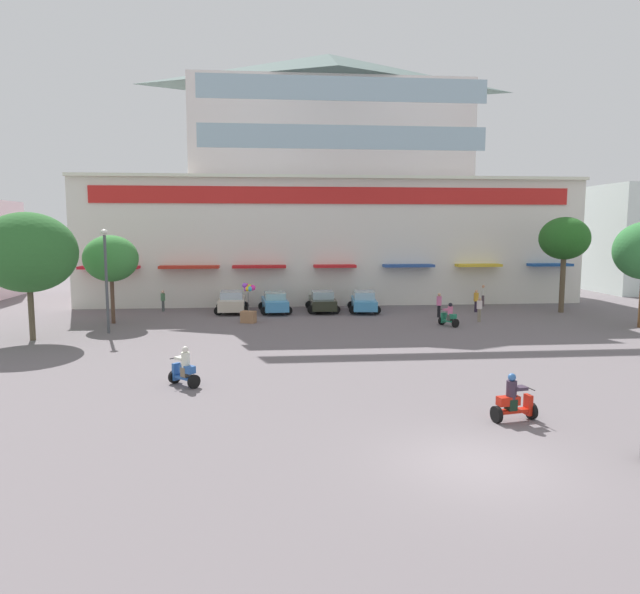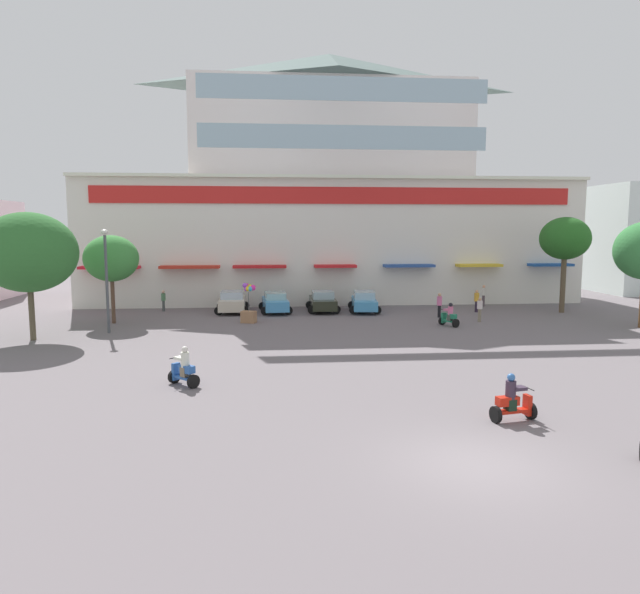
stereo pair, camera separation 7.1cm
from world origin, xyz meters
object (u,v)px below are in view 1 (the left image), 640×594
(pedestrian_0, at_px, (439,303))
(pedestrian_4, at_px, (476,300))
(scooter_rider_3, at_px, (514,402))
(pedestrian_2, at_px, (483,294))
(plaza_tree_0, at_px, (111,259))
(balloon_vendor_cart, at_px, (249,306))
(plaza_tree_2, at_px, (28,253))
(parked_car_1, at_px, (275,302))
(parked_car_2, at_px, (322,301))
(parked_car_0, at_px, (232,302))
(pedestrian_3, at_px, (163,299))
(plaza_tree_3, at_px, (565,239))
(pedestrian_1, at_px, (479,308))
(streetlamp_near, at_px, (106,272))
(scooter_rider_4, at_px, (449,317))
(parked_car_3, at_px, (364,302))
(scooter_rider_2, at_px, (184,370))

(pedestrian_0, height_order, pedestrian_4, pedestrian_0)
(scooter_rider_3, relative_size, pedestrian_2, 0.92)
(plaza_tree_0, bearing_deg, pedestrian_4, 6.12)
(plaza_tree_0, relative_size, balloon_vendor_cart, 2.18)
(scooter_rider_3, bearing_deg, pedestrian_4, 72.25)
(plaza_tree_2, distance_m, parked_car_1, 16.43)
(plaza_tree_2, bearing_deg, parked_car_2, 29.22)
(parked_car_0, height_order, pedestrian_3, pedestrian_3)
(parked_car_2, height_order, pedestrian_0, pedestrian_0)
(parked_car_0, distance_m, pedestrian_4, 17.52)
(plaza_tree_3, distance_m, pedestrian_0, 10.46)
(plaza_tree_3, bearing_deg, pedestrian_2, 140.99)
(parked_car_0, bearing_deg, pedestrian_1, -19.45)
(pedestrian_2, bearing_deg, pedestrian_1, -112.83)
(plaza_tree_2, height_order, plaza_tree_3, plaza_tree_2)
(parked_car_1, bearing_deg, streetlamp_near, -143.12)
(pedestrian_2, bearing_deg, scooter_rider_4, -122.56)
(parked_car_0, bearing_deg, balloon_vendor_cart, -74.13)
(parked_car_3, relative_size, pedestrian_1, 2.67)
(streetlamp_near, bearing_deg, parked_car_3, 23.53)
(plaza_tree_0, xyz_separation_m, pedestrian_1, (23.30, -1.56, -3.20))
(parked_car_0, xyz_separation_m, parked_car_1, (3.06, -0.33, -0.03))
(scooter_rider_2, xyz_separation_m, balloon_vendor_cart, (1.99, 14.57, 0.48))
(pedestrian_0, xyz_separation_m, pedestrian_3, (-19.07, 4.61, -0.07))
(plaza_tree_3, bearing_deg, parked_car_3, 173.54)
(pedestrian_2, distance_m, pedestrian_3, 24.09)
(plaza_tree_0, height_order, parked_car_1, plaza_tree_0)
(scooter_rider_3, distance_m, pedestrian_0, 21.00)
(scooter_rider_3, bearing_deg, pedestrian_3, 120.99)
(plaza_tree_3, xyz_separation_m, scooter_rider_2, (-24.15, -17.09, -4.60))
(plaza_tree_2, relative_size, pedestrian_1, 4.34)
(plaza_tree_3, height_order, pedestrian_2, plaza_tree_3)
(pedestrian_4, bearing_deg, parked_car_0, 175.13)
(pedestrian_1, xyz_separation_m, balloon_vendor_cart, (-14.77, 0.99, 0.21))
(pedestrian_4, bearing_deg, parked_car_1, 175.41)
(plaza_tree_3, xyz_separation_m, parked_car_2, (-17.00, 2.07, -4.48))
(streetlamp_near, relative_size, balloon_vendor_cart, 2.32)
(scooter_rider_2, xyz_separation_m, scooter_rider_4, (14.30, 12.14, -0.03))
(parked_car_0, height_order, scooter_rider_3, scooter_rider_3)
(scooter_rider_2, relative_size, pedestrian_0, 0.94)
(parked_car_0, xyz_separation_m, scooter_rider_3, (10.16, -24.28, -0.15))
(pedestrian_3, bearing_deg, pedestrian_2, 1.04)
(pedestrian_1, bearing_deg, scooter_rider_4, -149.72)
(plaza_tree_0, relative_size, pedestrian_0, 3.36)
(plaza_tree_3, relative_size, parked_car_2, 1.64)
(streetlamp_near, bearing_deg, parked_car_1, 36.88)
(plaza_tree_0, distance_m, plaza_tree_2, 6.01)
(plaza_tree_3, distance_m, scooter_rider_4, 11.95)
(parked_car_3, distance_m, scooter_rider_4, 7.77)
(scooter_rider_3, relative_size, balloon_vendor_cart, 0.60)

